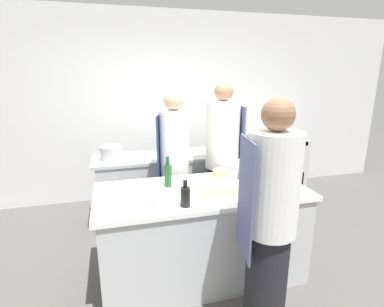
{
  "coord_description": "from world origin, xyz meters",
  "views": [
    {
      "loc": [
        -0.76,
        -2.45,
        1.92
      ],
      "look_at": [
        0.0,
        0.35,
        1.13
      ],
      "focal_mm": 28.0,
      "sensor_mm": 36.0,
      "label": 1
    }
  ],
  "objects": [
    {
      "name": "bottle_olive_oil",
      "position": [
        0.85,
        -0.09,
        0.97
      ],
      "size": [
        0.08,
        0.08,
        0.23
      ],
      "color": "#2D5175",
      "rests_on": "prep_counter"
    },
    {
      "name": "chef_at_stove",
      "position": [
        0.47,
        0.73,
        0.91
      ],
      "size": [
        0.41,
        0.39,
        1.82
      ],
      "rotation": [
        0.0,
        0.0,
        -1.63
      ],
      "color": "black",
      "rests_on": "ground_plane"
    },
    {
      "name": "wall_back",
      "position": [
        0.0,
        2.13,
        1.4
      ],
      "size": [
        8.0,
        0.06,
        2.8
      ],
      "color": "silver",
      "rests_on": "ground_plane"
    },
    {
      "name": "stockpot",
      "position": [
        -0.79,
        1.2,
        0.97
      ],
      "size": [
        0.27,
        0.27,
        0.18
      ],
      "color": "#B7BABC",
      "rests_on": "pass_counter"
    },
    {
      "name": "oven_range",
      "position": [
        1.8,
        1.73,
        0.45
      ],
      "size": [
        0.74,
        0.71,
        0.91
      ],
      "color": "#B7BABC",
      "rests_on": "ground_plane"
    },
    {
      "name": "bowl_wooden_salad",
      "position": [
        0.68,
        0.15,
        0.92
      ],
      "size": [
        0.26,
        0.26,
        0.08
      ],
      "color": "tan",
      "rests_on": "prep_counter"
    },
    {
      "name": "prep_counter",
      "position": [
        0.0,
        0.0,
        0.44
      ],
      "size": [
        1.92,
        0.87,
        0.88
      ],
      "color": "#B7BABC",
      "rests_on": "ground_plane"
    },
    {
      "name": "cup",
      "position": [
        -0.48,
        -0.35,
        0.93
      ],
      "size": [
        0.08,
        0.08,
        0.1
      ],
      "color": "white",
      "rests_on": "prep_counter"
    },
    {
      "name": "bowl_prep_small",
      "position": [
        -0.71,
        0.1,
        0.92
      ],
      "size": [
        0.21,
        0.21,
        0.08
      ],
      "color": "white",
      "rests_on": "prep_counter"
    },
    {
      "name": "ground_plane",
      "position": [
        0.0,
        0.0,
        0.0
      ],
      "size": [
        16.0,
        16.0,
        0.0
      ],
      "primitive_type": "plane",
      "color": "#4C4947"
    },
    {
      "name": "bottle_sauce",
      "position": [
        0.42,
        0.21,
        0.99
      ],
      "size": [
        0.07,
        0.07,
        0.27
      ],
      "color": "silver",
      "rests_on": "prep_counter"
    },
    {
      "name": "chef_at_prep_near",
      "position": [
        0.28,
        -0.73,
        0.89
      ],
      "size": [
        0.4,
        0.39,
        1.77
      ],
      "rotation": [
        0.0,
        0.0,
        1.41
      ],
      "color": "black",
      "rests_on": "ground_plane"
    },
    {
      "name": "bottle_cooking_oil",
      "position": [
        0.48,
        0.11,
        0.99
      ],
      "size": [
        0.08,
        0.08,
        0.29
      ],
      "color": "#5B2319",
      "rests_on": "prep_counter"
    },
    {
      "name": "cutting_board",
      "position": [
        0.14,
        -0.11,
        0.89
      ],
      "size": [
        0.36,
        0.19,
        0.01
      ],
      "color": "tan",
      "rests_on": "prep_counter"
    },
    {
      "name": "chef_at_pass_far",
      "position": [
        -0.11,
        0.73,
        0.88
      ],
      "size": [
        0.38,
        0.36,
        1.73
      ],
      "rotation": [
        0.0,
        0.0,
        1.24
      ],
      "color": "black",
      "rests_on": "ground_plane"
    },
    {
      "name": "bottle_vinegar",
      "position": [
        -0.28,
        0.16,
        1.0
      ],
      "size": [
        0.07,
        0.07,
        0.29
      ],
      "color": "#19471E",
      "rests_on": "prep_counter"
    },
    {
      "name": "pass_counter",
      "position": [
        0.16,
        1.25,
        0.44
      ],
      "size": [
        2.38,
        0.61,
        0.88
      ],
      "color": "#B7BABC",
      "rests_on": "ground_plane"
    },
    {
      "name": "bowl_mixing_large",
      "position": [
        0.69,
        -0.18,
        0.92
      ],
      "size": [
        0.22,
        0.22,
        0.07
      ],
      "color": "#B7BABC",
      "rests_on": "prep_counter"
    },
    {
      "name": "bottle_wine",
      "position": [
        -0.23,
        -0.31,
        0.97
      ],
      "size": [
        0.08,
        0.08,
        0.22
      ],
      "color": "black",
      "rests_on": "prep_counter"
    },
    {
      "name": "bowl_ceramic_blue",
      "position": [
        0.29,
        0.31,
        0.91
      ],
      "size": [
        0.16,
        0.16,
        0.07
      ],
      "color": "tan",
      "rests_on": "prep_counter"
    }
  ]
}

